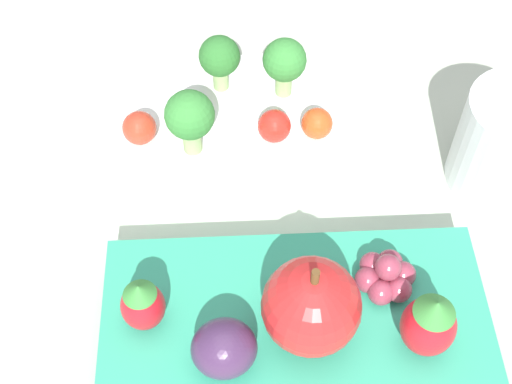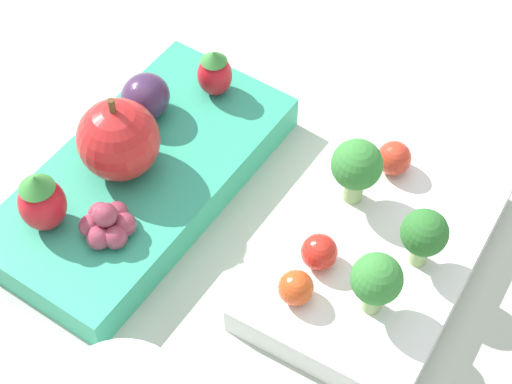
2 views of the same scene
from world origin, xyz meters
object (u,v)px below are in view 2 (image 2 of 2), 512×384
object	(u,v)px
broccoli_floret_2	(424,234)
cherry_tomato_1	(319,252)
apple	(118,140)
cherry_tomato_2	(296,288)
broccoli_floret_1	(376,280)
bento_box_fruit	(142,179)
broccoli_floret_0	(357,166)
bento_box_savoury	(377,252)
cherry_tomato_0	(394,158)
grape_cluster	(107,224)
strawberry_0	(215,73)
plum	(145,97)
strawberry_1	(41,201)

from	to	relation	value
broccoli_floret_2	cherry_tomato_1	xyz separation A→B (m)	(0.03, -0.05, -0.02)
apple	cherry_tomato_2	bearing A→B (deg)	75.70
broccoli_floret_1	apple	distance (m)	0.19
cherry_tomato_1	cherry_tomato_2	size ratio (longest dim) A/B	1.06
bento_box_fruit	broccoli_floret_0	bearing A→B (deg)	107.71
bento_box_savoury	cherry_tomato_1	size ratio (longest dim) A/B	8.37
bento_box_savoury	broccoli_floret_1	size ratio (longest dim) A/B	4.08
cherry_tomato_0	grape_cluster	distance (m)	0.19
bento_box_fruit	grape_cluster	bearing A→B (deg)	11.23
strawberry_0	grape_cluster	bearing A→B (deg)	-0.22
bento_box_savoury	grape_cluster	xyz separation A→B (m)	(0.07, -0.16, 0.02)
bento_box_savoury	plum	xyz separation A→B (m)	(-0.03, -0.19, 0.03)
broccoli_floret_1	cherry_tomato_0	world-z (taller)	broccoli_floret_1
broccoli_floret_1	strawberry_1	world-z (taller)	strawberry_1
cherry_tomato_1	apple	size ratio (longest dim) A/B	0.36
broccoli_floret_1	plum	distance (m)	0.21
bento_box_savoury	strawberry_0	xyz separation A→B (m)	(-0.07, -0.16, 0.03)
broccoli_floret_0	strawberry_0	bearing A→B (deg)	-108.24
broccoli_floret_1	cherry_tomato_1	size ratio (longest dim) A/B	2.05
bento_box_savoury	cherry_tomato_0	xyz separation A→B (m)	(-0.06, -0.01, 0.02)
bento_box_savoury	broccoli_floret_0	world-z (taller)	broccoli_floret_0
cherry_tomato_1	strawberry_1	distance (m)	0.18
broccoli_floret_1	bento_box_savoury	bearing A→B (deg)	-163.68
broccoli_floret_0	apple	distance (m)	0.16
bento_box_fruit	plum	world-z (taller)	plum
broccoli_floret_0	broccoli_floret_2	bearing A→B (deg)	63.95
bento_box_savoury	bento_box_fruit	distance (m)	0.17
bento_box_fruit	cherry_tomato_2	size ratio (longest dim) A/B	10.85
bento_box_savoury	bento_box_fruit	bearing A→B (deg)	-83.72
cherry_tomato_2	strawberry_0	size ratio (longest dim) A/B	0.57
cherry_tomato_0	grape_cluster	world-z (taller)	grape_cluster
broccoli_floret_0	cherry_tomato_0	world-z (taller)	broccoli_floret_0
cherry_tomato_2	bento_box_savoury	bearing A→B (deg)	153.60
cherry_tomato_0	cherry_tomato_2	distance (m)	0.12
bento_box_savoury	cherry_tomato_1	xyz separation A→B (m)	(0.03, -0.03, 0.02)
bento_box_savoury	strawberry_1	distance (m)	0.22
cherry_tomato_0	plum	distance (m)	0.18
bento_box_savoury	broccoli_floret_2	bearing A→B (deg)	86.18
cherry_tomato_0	strawberry_1	xyz separation A→B (m)	(0.14, -0.18, 0.01)
cherry_tomato_1	strawberry_1	bearing A→B (deg)	-72.26
broccoli_floret_2	plum	world-z (taller)	broccoli_floret_2
apple	bento_box_savoury	bearing A→B (deg)	97.58
cherry_tomato_1	apple	world-z (taller)	apple
broccoli_floret_0	broccoli_floret_2	size ratio (longest dim) A/B	1.13
broccoli_floret_2	cherry_tomato_2	world-z (taller)	broccoli_floret_2
cherry_tomato_2	strawberry_1	bearing A→B (deg)	-81.75
bento_box_savoury	grape_cluster	bearing A→B (deg)	-64.62
broccoli_floret_1	grape_cluster	world-z (taller)	broccoli_floret_1
cherry_tomato_2	strawberry_0	xyz separation A→B (m)	(-0.13, -0.13, 0.01)
cherry_tomato_2	apple	bearing A→B (deg)	-104.30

